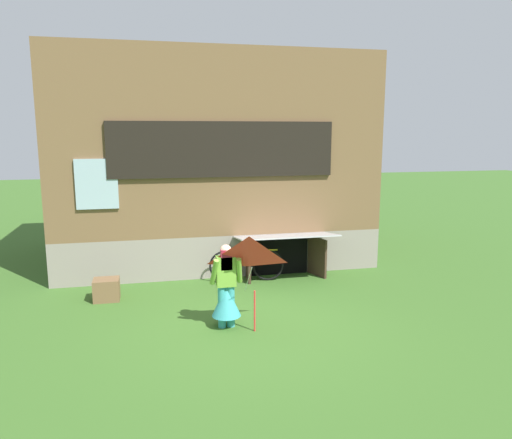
{
  "coord_description": "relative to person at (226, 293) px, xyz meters",
  "views": [
    {
      "loc": [
        -1.71,
        -8.13,
        3.45
      ],
      "look_at": [
        0.37,
        1.21,
        1.72
      ],
      "focal_mm": 34.15,
      "sensor_mm": 36.0,
      "label": 1
    }
  ],
  "objects": [
    {
      "name": "wooden_crate",
      "position": [
        -2.2,
        1.93,
        -0.41
      ],
      "size": [
        0.52,
        0.44,
        0.45
      ],
      "primitive_type": "cube",
      "color": "brown",
      "rests_on": "ground_plane"
    },
    {
      "name": "bicycle_yellow",
      "position": [
        0.89,
        2.59,
        -0.25
      ],
      "size": [
        1.73,
        0.28,
        0.79
      ],
      "rotation": [
        0.0,
        0.0,
        -0.13
      ],
      "color": "black",
      "rests_on": "ground_plane"
    },
    {
      "name": "person",
      "position": [
        0.0,
        0.0,
        0.0
      ],
      "size": [
        0.6,
        0.52,
        1.51
      ],
      "rotation": [
        0.0,
        0.0,
        0.42
      ],
      "color": "teal",
      "rests_on": "ground_plane"
    },
    {
      "name": "log_house",
      "position": [
        0.43,
        5.5,
        2.05
      ],
      "size": [
        7.92,
        6.19,
        5.36
      ],
      "color": "gray",
      "rests_on": "ground_plane"
    },
    {
      "name": "ground_plane",
      "position": [
        0.43,
        -0.03,
        -0.63
      ],
      "size": [
        60.0,
        60.0,
        0.0
      ],
      "primitive_type": "plane",
      "color": "#386023"
    },
    {
      "name": "kite",
      "position": [
        0.3,
        -0.57,
        0.66
      ],
      "size": [
        1.13,
        1.08,
        1.66
      ],
      "color": "red",
      "rests_on": "ground_plane"
    }
  ]
}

